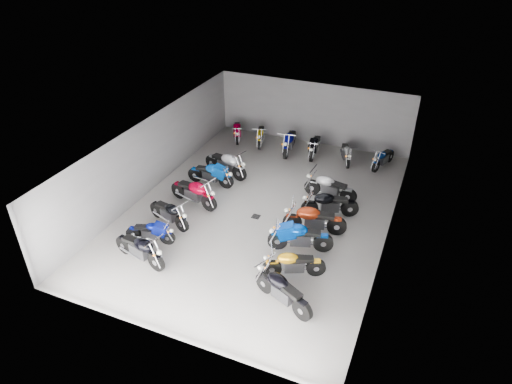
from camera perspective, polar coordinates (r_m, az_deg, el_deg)
ground at (r=18.54m, az=0.59°, el=-2.28°), size 14.00×14.00×0.00m
wall_back at (r=23.70m, az=7.13°, el=9.74°), size 10.00×0.10×3.20m
wall_left at (r=19.89m, az=-12.88°, el=4.72°), size 0.10×14.00×3.20m
wall_right at (r=16.74m, az=16.67°, el=-1.34°), size 0.10×14.00×3.20m
ceiling at (r=16.95m, az=0.65°, el=6.79°), size 10.00×14.00×0.04m
drain_grate at (r=18.15m, az=-0.01°, el=-3.08°), size 0.32×0.32×0.01m
motorcycle_left_a at (r=16.14m, az=-14.32°, el=-6.89°), size 2.27×0.68×1.01m
motorcycle_left_b at (r=17.00m, az=-13.02°, el=-4.89°), size 1.86×0.54×0.82m
motorcycle_left_c at (r=17.78m, az=-10.81°, el=-2.58°), size 2.07×0.79×0.94m
motorcycle_left_d at (r=18.78m, az=-7.76°, el=-0.04°), size 2.37×0.72×1.05m
motorcycle_left_e at (r=20.10m, az=-5.64°, el=2.24°), size 2.21×0.42×0.97m
motorcycle_left_f at (r=20.79m, az=-3.76°, el=3.54°), size 2.34×0.83×1.05m
motorcycle_right_a at (r=14.16m, az=3.31°, el=-12.21°), size 2.15×1.06×1.00m
motorcycle_right_b at (r=15.17m, az=4.69°, el=-8.92°), size 1.97×1.00×0.93m
motorcycle_right_c at (r=16.22m, az=5.48°, el=-5.62°), size 2.27×0.87×1.03m
motorcycle_right_d at (r=17.12m, az=7.23°, el=-3.45°), size 2.36×0.78×1.05m
motorcycle_right_e at (r=18.13m, az=9.14°, el=-1.52°), size 2.16×1.03×1.01m
motorcycle_right_f at (r=19.24m, az=9.20°, el=0.57°), size 2.27×0.48×1.00m
motorcycle_back_a at (r=24.29m, az=-2.37°, el=7.65°), size 0.96×1.87×0.88m
motorcycle_back_b at (r=23.78m, az=0.58°, el=7.15°), size 0.73×1.97×0.89m
motorcycle_back_c at (r=22.95m, az=4.20°, el=6.33°), size 0.55×2.37×1.04m
motorcycle_back_d at (r=22.76m, az=7.38°, el=5.77°), size 0.46×2.14×0.94m
motorcycle_back_e at (r=22.39m, az=11.20°, el=4.82°), size 0.82×1.86×0.86m
motorcycle_back_f at (r=22.29m, az=15.60°, el=4.11°), size 0.74×1.89×0.86m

